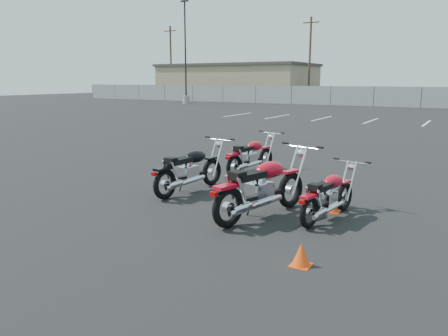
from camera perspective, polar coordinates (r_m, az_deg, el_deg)
The scene contains 13 objects.
ground at distance 8.46m, azimuth -3.23°, elevation -4.88°, with size 120.00×120.00×0.00m, color black.
motorcycle_front_red at distance 11.22m, azimuth 3.53°, elevation 1.57°, with size 0.79×2.05×1.00m.
motorcycle_second_black at distance 9.35m, azimuth -4.49°, elevation -0.22°, with size 0.85×2.20×1.08m.
motorcycle_third_red at distance 7.63m, azimuth 4.98°, elevation -2.54°, with size 1.15×2.40×1.18m.
motorcycle_rear_red at distance 7.74m, azimuth 13.50°, elevation -3.52°, with size 0.75×1.87×0.92m.
training_cone_near at distance 8.24m, azimuth 14.10°, elevation -4.63°, with size 0.24×0.24×0.29m.
training_cone_far at distance 5.85m, azimuth 10.04°, elevation -11.07°, with size 0.26×0.26×0.31m.
light_pole_west at distance 45.22m, azimuth -5.01°, elevation 11.66°, with size 0.80×0.70×10.03m.
chainlink_fence at distance 42.03m, azimuth 24.37°, elevation 8.42°, with size 80.06×0.06×1.80m.
tan_building_west at distance 55.50m, azimuth 1.77°, elevation 11.20°, with size 18.40×10.40×4.30m.
utility_pole_a at distance 57.36m, azimuth -6.95°, elevation 13.66°, with size 1.80×0.24×9.00m.
utility_pole_b at distance 49.64m, azimuth 11.14°, elevation 13.89°, with size 1.80×0.24×9.00m.
parking_line_stripes at distance 27.76m, azimuth 15.63°, elevation 6.11°, with size 15.12×4.00×0.01m.
Camera 1 is at (4.49, -6.76, 2.37)m, focal length 35.00 mm.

